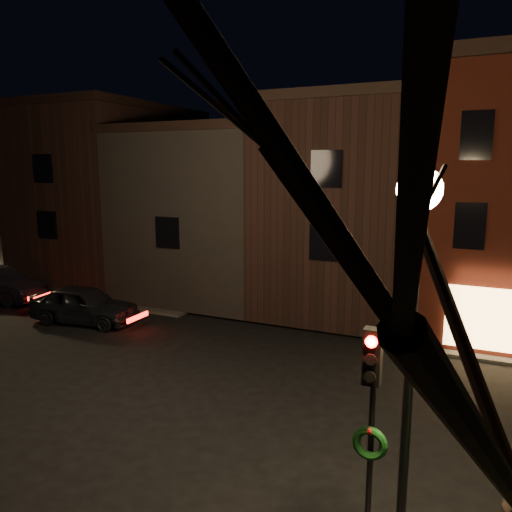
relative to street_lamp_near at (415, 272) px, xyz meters
The scene contains 9 objects.
ground 10.06m from the street_lamp_near, 135.94° to the left, with size 120.00×120.00×0.00m, color black.
sidewalk_far_left 37.26m from the street_lamp_near, 135.22° to the left, with size 30.00×30.00×0.12m, color #2D2B28.
corner_building 15.58m from the street_lamp_near, 83.37° to the left, with size 6.50×8.50×10.50m.
row_building_a 17.16m from the street_lamp_near, 105.90° to the left, with size 7.30×10.30×9.40m.
row_building_b 20.39m from the street_lamp_near, 125.91° to the left, with size 7.80×10.30×8.40m.
row_building_c 25.32m from the street_lamp_near, 139.33° to the left, with size 7.30×10.30×9.90m.
street_lamp_near is the anchor object (origin of this frame).
traffic_signal 2.49m from the street_lamp_near, 140.63° to the left, with size 0.58×0.38×4.05m.
parked_car_a 17.47m from the street_lamp_near, 148.80° to the left, with size 1.90×4.71×1.61m, color black.
Camera 1 is at (6.99, -12.92, 6.58)m, focal length 35.00 mm.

